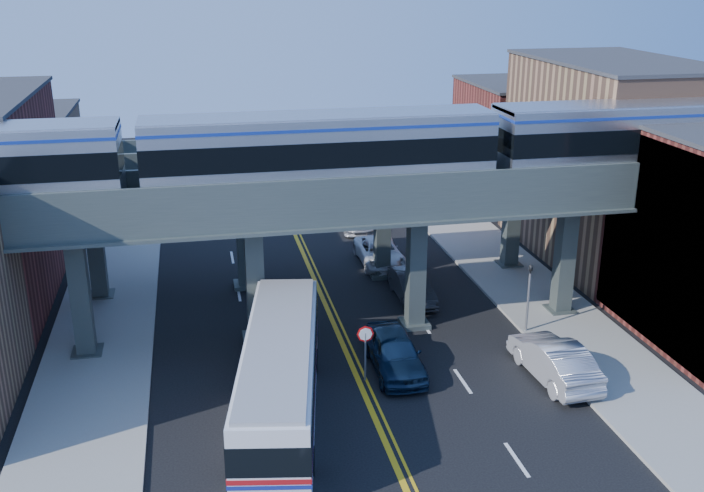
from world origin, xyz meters
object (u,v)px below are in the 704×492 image
at_px(transit_train, 320,149).
at_px(car_lane_b, 412,286).
at_px(car_lane_a, 395,352).
at_px(stop_sign, 365,344).
at_px(car_lane_c, 380,253).
at_px(car_parked_curb, 554,360).
at_px(transit_bus, 280,377).
at_px(car_lane_d, 356,216).
at_px(traffic_signal, 529,291).

height_order(transit_train, car_lane_b, transit_train).
bearing_deg(car_lane_a, transit_train, 121.41).
relative_size(stop_sign, car_lane_b, 0.55).
distance_m(transit_train, car_lane_c, 13.46).
height_order(car_lane_c, car_parked_curb, car_parked_curb).
xyz_separation_m(transit_bus, car_lane_d, (8.16, 23.54, -0.90)).
xyz_separation_m(car_lane_a, car_parked_curb, (6.70, -2.15, 0.01)).
bearing_deg(stop_sign, car_lane_d, 78.97).
bearing_deg(transit_train, transit_bus, -112.43).
xyz_separation_m(stop_sign, car_parked_curb, (8.20, -1.54, -0.85)).
height_order(traffic_signal, car_lane_c, traffic_signal).
relative_size(transit_bus, car_lane_a, 2.47).
distance_m(car_lane_b, car_parked_curb, 10.47).
distance_m(transit_train, stop_sign, 9.17).
bearing_deg(transit_bus, car_lane_c, -16.44).
distance_m(transit_bus, car_lane_d, 24.93).
distance_m(transit_bus, car_lane_c, 17.94).
bearing_deg(transit_train, car_parked_curb, -35.21).
bearing_deg(car_lane_d, transit_bus, -103.73).
bearing_deg(car_lane_d, car_lane_c, -85.65).
distance_m(car_lane_a, car_lane_b, 8.19).
xyz_separation_m(car_lane_a, car_lane_c, (2.56, 13.36, -0.16)).
bearing_deg(traffic_signal, transit_bus, -158.61).
bearing_deg(car_parked_curb, transit_bus, -0.95).
xyz_separation_m(stop_sign, car_lane_a, (1.50, 0.62, -0.86)).
bearing_deg(car_lane_a, car_lane_d, 83.77).
bearing_deg(transit_bus, car_lane_a, -53.92).
bearing_deg(traffic_signal, car_lane_d, 104.27).
height_order(transit_train, car_lane_c, transit_train).
height_order(traffic_signal, car_parked_curb, traffic_signal).
height_order(traffic_signal, car_lane_a, traffic_signal).
xyz_separation_m(transit_bus, car_lane_c, (8.03, 16.02, -0.95)).
bearing_deg(transit_bus, car_parked_curb, -77.45).
height_order(transit_bus, car_lane_b, transit_bus).
bearing_deg(car_lane_b, car_lane_c, 94.37).
relative_size(stop_sign, transit_bus, 0.20).
xyz_separation_m(car_lane_a, car_lane_b, (2.97, 7.63, -0.12)).
relative_size(car_lane_a, car_parked_curb, 0.96).
bearing_deg(car_lane_c, car_parked_curb, -74.19).
distance_m(stop_sign, car_lane_a, 1.83).
bearing_deg(stop_sign, traffic_signal, 18.63).
relative_size(car_lane_b, car_lane_d, 0.87).
relative_size(traffic_signal, car_lane_c, 0.76).
height_order(transit_train, stop_sign, transit_train).
height_order(transit_bus, car_lane_d, transit_bus).
xyz_separation_m(transit_train, transit_bus, (-2.91, -7.04, -7.68)).
relative_size(stop_sign, car_lane_a, 0.50).
bearing_deg(car_parked_curb, traffic_signal, -102.11).
bearing_deg(stop_sign, car_lane_b, 61.51).
xyz_separation_m(stop_sign, car_lane_c, (4.06, 13.98, -1.01)).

